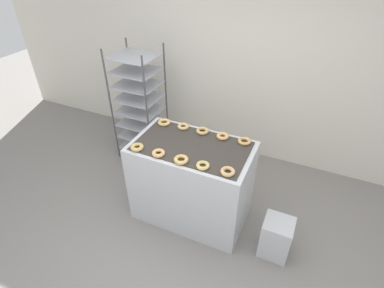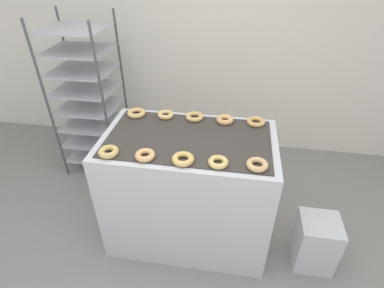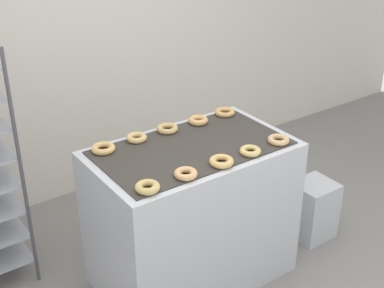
{
  "view_description": "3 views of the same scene",
  "coord_description": "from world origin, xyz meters",
  "px_view_note": "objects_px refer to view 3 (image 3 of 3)",
  "views": [
    {
      "loc": [
        1.03,
        -1.65,
        2.77
      ],
      "look_at": [
        0.0,
        0.62,
        1.01
      ],
      "focal_mm": 28.0,
      "sensor_mm": 36.0,
      "label": 1
    },
    {
      "loc": [
        0.31,
        -1.13,
        2.15
      ],
      "look_at": [
        0.0,
        0.77,
        0.83
      ],
      "focal_mm": 28.0,
      "sensor_mm": 36.0,
      "label": 2
    },
    {
      "loc": [
        -1.67,
        -1.75,
        2.46
      ],
      "look_at": [
        0.0,
        0.62,
        1.01
      ],
      "focal_mm": 50.0,
      "sensor_mm": 36.0,
      "label": 3
    }
  ],
  "objects_px": {
    "donut_near_right": "(250,151)",
    "donut_near_rightmost": "(278,140)",
    "donut_far_center": "(167,129)",
    "donut_far_rightmost": "(225,112)",
    "donut_far_leftmost": "(103,148)",
    "donut_far_right": "(198,120)",
    "donut_near_center": "(221,161)",
    "donut_far_left": "(137,138)",
    "glaze_bin": "(313,210)",
    "donut_near_leftmost": "(147,187)",
    "donut_near_left": "(186,174)",
    "fryer_machine": "(192,215)"
  },
  "relations": [
    {
      "from": "donut_far_right",
      "to": "donut_far_rightmost",
      "type": "relative_size",
      "value": 0.97
    },
    {
      "from": "donut_near_rightmost",
      "to": "donut_far_left",
      "type": "distance_m",
      "value": 0.88
    },
    {
      "from": "donut_near_right",
      "to": "donut_near_rightmost",
      "type": "relative_size",
      "value": 0.95
    },
    {
      "from": "donut_near_leftmost",
      "to": "donut_far_right",
      "type": "height_order",
      "value": "same"
    },
    {
      "from": "glaze_bin",
      "to": "donut_far_rightmost",
      "type": "relative_size",
      "value": 3.28
    },
    {
      "from": "donut_near_center",
      "to": "donut_near_leftmost",
      "type": "bearing_deg",
      "value": -179.81
    },
    {
      "from": "donut_far_rightmost",
      "to": "donut_near_left",
      "type": "bearing_deg",
      "value": -142.16
    },
    {
      "from": "donut_near_leftmost",
      "to": "donut_near_right",
      "type": "bearing_deg",
      "value": 0.63
    },
    {
      "from": "glaze_bin",
      "to": "donut_near_right",
      "type": "xyz_separation_m",
      "value": [
        -0.78,
        -0.13,
        0.78
      ]
    },
    {
      "from": "donut_near_center",
      "to": "donut_far_rightmost",
      "type": "distance_m",
      "value": 0.72
    },
    {
      "from": "glaze_bin",
      "to": "donut_near_left",
      "type": "xyz_separation_m",
      "value": [
        -1.24,
        -0.13,
        0.78
      ]
    },
    {
      "from": "fryer_machine",
      "to": "donut_far_leftmost",
      "type": "relative_size",
      "value": 8.69
    },
    {
      "from": "glaze_bin",
      "to": "donut_near_leftmost",
      "type": "height_order",
      "value": "donut_near_leftmost"
    },
    {
      "from": "donut_far_right",
      "to": "fryer_machine",
      "type": "bearing_deg",
      "value": -131.72
    },
    {
      "from": "donut_near_leftmost",
      "to": "donut_far_right",
      "type": "xyz_separation_m",
      "value": [
        0.72,
        0.54,
        0.0
      ]
    },
    {
      "from": "donut_far_left",
      "to": "donut_far_rightmost",
      "type": "bearing_deg",
      "value": 0.14
    },
    {
      "from": "donut_near_left",
      "to": "donut_far_left",
      "type": "xyz_separation_m",
      "value": [
        0.01,
        0.55,
        -0.0
      ]
    },
    {
      "from": "donut_near_left",
      "to": "donut_near_center",
      "type": "xyz_separation_m",
      "value": [
        0.25,
        -0.0,
        0.0
      ]
    },
    {
      "from": "donut_far_rightmost",
      "to": "donut_far_right",
      "type": "bearing_deg",
      "value": -177.72
    },
    {
      "from": "donut_near_rightmost",
      "to": "donut_far_leftmost",
      "type": "height_order",
      "value": "donut_far_leftmost"
    },
    {
      "from": "glaze_bin",
      "to": "donut_near_leftmost",
      "type": "xyz_separation_m",
      "value": [
        -1.49,
        -0.13,
        0.78
      ]
    },
    {
      "from": "donut_near_right",
      "to": "donut_far_rightmost",
      "type": "distance_m",
      "value": 0.6
    },
    {
      "from": "donut_near_center",
      "to": "donut_near_rightmost",
      "type": "distance_m",
      "value": 0.46
    },
    {
      "from": "donut_far_center",
      "to": "donut_far_rightmost",
      "type": "xyz_separation_m",
      "value": [
        0.48,
        -0.0,
        -0.0
      ]
    },
    {
      "from": "donut_near_rightmost",
      "to": "donut_far_right",
      "type": "relative_size",
      "value": 1.02
    },
    {
      "from": "donut_far_left",
      "to": "donut_far_rightmost",
      "type": "height_order",
      "value": "donut_far_left"
    },
    {
      "from": "donut_far_leftmost",
      "to": "donut_far_right",
      "type": "distance_m",
      "value": 0.7
    },
    {
      "from": "donut_near_leftmost",
      "to": "donut_near_center",
      "type": "xyz_separation_m",
      "value": [
        0.49,
        0.0,
        -0.0
      ]
    },
    {
      "from": "donut_near_center",
      "to": "donut_far_leftmost",
      "type": "height_order",
      "value": "same"
    },
    {
      "from": "donut_far_leftmost",
      "to": "donut_far_right",
      "type": "bearing_deg",
      "value": 0.45
    },
    {
      "from": "fryer_machine",
      "to": "donut_near_right",
      "type": "xyz_separation_m",
      "value": [
        0.23,
        -0.27,
        0.51
      ]
    },
    {
      "from": "donut_near_center",
      "to": "donut_far_left",
      "type": "height_order",
      "value": "donut_near_center"
    },
    {
      "from": "donut_far_right",
      "to": "donut_far_rightmost",
      "type": "height_order",
      "value": "donut_far_right"
    },
    {
      "from": "donut_near_center",
      "to": "donut_far_leftmost",
      "type": "xyz_separation_m",
      "value": [
        -0.48,
        0.54,
        0.0
      ]
    },
    {
      "from": "donut_far_rightmost",
      "to": "donut_far_leftmost",
      "type": "bearing_deg",
      "value": -179.09
    },
    {
      "from": "donut_far_leftmost",
      "to": "glaze_bin",
      "type": "bearing_deg",
      "value": -15.29
    },
    {
      "from": "glaze_bin",
      "to": "donut_far_rightmost",
      "type": "xyz_separation_m",
      "value": [
        -0.54,
        0.42,
        0.78
      ]
    },
    {
      "from": "donut_near_right",
      "to": "donut_near_rightmost",
      "type": "height_order",
      "value": "donut_near_rightmost"
    },
    {
      "from": "fryer_machine",
      "to": "glaze_bin",
      "type": "distance_m",
      "value": 1.05
    },
    {
      "from": "fryer_machine",
      "to": "donut_near_rightmost",
      "type": "distance_m",
      "value": 0.74
    },
    {
      "from": "glaze_bin",
      "to": "donut_near_center",
      "type": "bearing_deg",
      "value": -172.41
    },
    {
      "from": "glaze_bin",
      "to": "donut_near_center",
      "type": "xyz_separation_m",
      "value": [
        -1.0,
        -0.13,
        0.78
      ]
    },
    {
      "from": "donut_near_center",
      "to": "donut_far_center",
      "type": "xyz_separation_m",
      "value": [
        -0.02,
        0.55,
        -0.0
      ]
    },
    {
      "from": "donut_far_leftmost",
      "to": "donut_far_center",
      "type": "relative_size",
      "value": 1.04
    },
    {
      "from": "donut_far_left",
      "to": "donut_near_rightmost",
      "type": "bearing_deg",
      "value": -37.11
    },
    {
      "from": "fryer_machine",
      "to": "donut_far_rightmost",
      "type": "bearing_deg",
      "value": 30.25
    },
    {
      "from": "donut_far_left",
      "to": "glaze_bin",
      "type": "bearing_deg",
      "value": -18.59
    },
    {
      "from": "donut_near_rightmost",
      "to": "donut_far_center",
      "type": "distance_m",
      "value": 0.72
    },
    {
      "from": "donut_far_center",
      "to": "donut_near_center",
      "type": "bearing_deg",
      "value": -88.36
    },
    {
      "from": "donut_near_right",
      "to": "donut_far_leftmost",
      "type": "distance_m",
      "value": 0.88
    }
  ]
}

